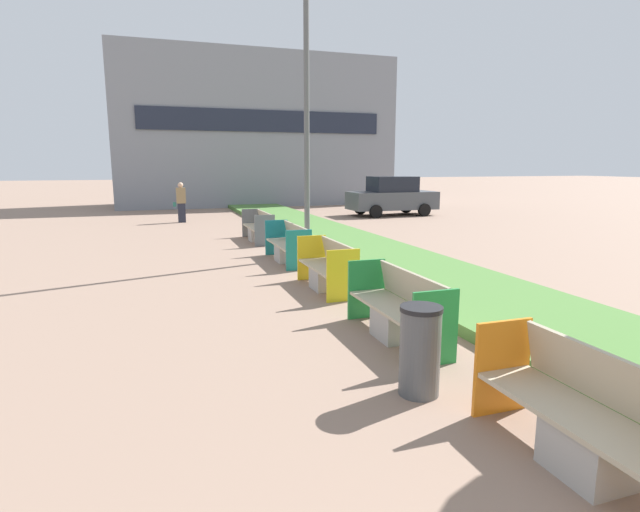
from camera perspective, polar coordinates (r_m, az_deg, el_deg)
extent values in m
cube|color=#4C7A38|center=(12.17, 8.36, -0.70)|extent=(2.80, 120.00, 0.18)
cube|color=gray|center=(31.70, -7.36, 13.89)|extent=(16.34, 5.23, 8.78)
cube|color=#1E2333|center=(29.13, -6.32, 15.09)|extent=(13.72, 0.08, 1.20)
cube|color=#ADA8A0|center=(4.68, 28.47, -18.97)|extent=(0.52, 0.60, 0.42)
cube|color=#BCAD8E|center=(4.58, 28.72, -16.44)|extent=(0.58, 2.10, 0.05)
cube|color=#BCAD8E|center=(4.66, 31.33, -12.65)|extent=(0.14, 2.02, 0.48)
cube|color=orange|center=(5.27, 20.08, -11.83)|extent=(0.62, 0.04, 0.94)
cube|color=#ADA8A0|center=(7.13, 8.62, -7.70)|extent=(0.52, 0.60, 0.42)
cube|color=#BCAD8E|center=(7.06, 8.67, -5.93)|extent=(0.58, 2.00, 0.05)
cube|color=#BCAD8E|center=(7.12, 10.66, -3.67)|extent=(0.14, 1.92, 0.48)
cube|color=#238C3D|center=(6.20, 13.00, -8.08)|extent=(0.62, 0.04, 0.94)
cube|color=#238C3D|center=(7.94, 5.32, -3.78)|extent=(0.62, 0.04, 0.94)
cube|color=#ADA8A0|center=(9.76, 0.68, -2.63)|extent=(0.52, 0.60, 0.42)
cube|color=#BCAD8E|center=(9.71, 0.68, -1.31)|extent=(0.58, 1.82, 0.05)
cube|color=#BCAD8E|center=(9.75, 2.18, 0.30)|extent=(0.14, 1.74, 0.48)
cube|color=yellow|center=(8.85, 2.66, -2.26)|extent=(0.62, 0.04, 0.94)
cube|color=yellow|center=(10.57, -0.97, -0.17)|extent=(0.62, 0.04, 0.94)
cube|color=#ADA8A0|center=(12.57, -3.80, 0.29)|extent=(0.52, 0.60, 0.42)
cube|color=#BCAD8E|center=(12.53, -3.82, 1.32)|extent=(0.58, 2.15, 0.05)
cube|color=#BCAD8E|center=(12.56, -2.64, 2.57)|extent=(0.14, 2.07, 0.48)
cube|color=#197A7F|center=(11.48, -2.42, 0.67)|extent=(0.62, 0.04, 0.94)
cube|color=#197A7F|center=(13.58, -5.00, 2.15)|extent=(0.62, 0.04, 0.94)
cube|color=#ADA8A0|center=(16.09, -7.13, 2.45)|extent=(0.52, 0.60, 0.42)
cube|color=#BCAD8E|center=(16.06, -7.15, 3.26)|extent=(0.58, 2.13, 0.05)
cube|color=#BCAD8E|center=(16.09, -6.22, 4.23)|extent=(0.14, 2.04, 0.48)
cube|color=slate|center=(15.01, -6.33, 2.91)|extent=(0.62, 0.04, 0.94)
cube|color=slate|center=(17.11, -7.87, 3.79)|extent=(0.62, 0.04, 0.94)
cylinder|color=#4C4F51|center=(5.44, 11.33, -10.80)|extent=(0.43, 0.43, 0.91)
cylinder|color=black|center=(5.29, 11.52, -5.92)|extent=(0.45, 0.45, 0.05)
cylinder|color=#56595B|center=(12.95, -1.53, 15.10)|extent=(0.14, 0.14, 6.94)
cube|color=#232633|center=(21.96, -15.52, 4.77)|extent=(0.30, 0.22, 0.81)
cube|color=olive|center=(21.91, -15.61, 6.68)|extent=(0.38, 0.24, 0.65)
sphere|color=tan|center=(21.89, -15.67, 7.82)|extent=(0.22, 0.22, 0.22)
cube|color=#236051|center=(21.92, -16.30, 5.68)|extent=(0.12, 0.20, 0.18)
cube|color=#474C51|center=(24.41, 8.23, 6.31)|extent=(4.21, 1.79, 0.84)
cube|color=black|center=(24.37, 8.27, 8.14)|extent=(2.11, 1.56, 0.72)
cylinder|color=black|center=(24.25, 11.83, 5.18)|extent=(0.60, 0.20, 0.60)
cylinder|color=black|center=(25.82, 9.81, 5.55)|extent=(0.60, 0.20, 0.60)
cylinder|color=black|center=(23.09, 6.40, 5.08)|extent=(0.60, 0.20, 0.60)
cylinder|color=black|center=(24.73, 4.64, 5.46)|extent=(0.60, 0.20, 0.60)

